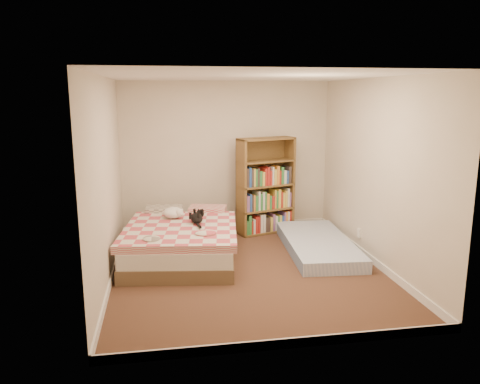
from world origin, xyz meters
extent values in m
cube|color=#43281D|center=(0.00, 0.00, 0.00)|extent=(3.50, 4.00, 0.01)
cube|color=white|center=(0.00, 0.00, 2.50)|extent=(3.50, 4.00, 0.01)
cube|color=beige|center=(0.00, 2.00, 1.25)|extent=(3.50, 0.01, 2.50)
cube|color=beige|center=(0.00, -2.00, 1.25)|extent=(3.50, 0.01, 2.50)
cube|color=beige|center=(-1.75, 0.00, 1.25)|extent=(0.01, 4.00, 2.50)
cube|color=beige|center=(1.75, 0.00, 1.25)|extent=(0.01, 4.00, 2.50)
cube|color=white|center=(0.00, 1.99, 0.05)|extent=(3.50, 0.02, 0.10)
cube|color=white|center=(0.00, -1.99, 0.05)|extent=(3.50, 0.02, 0.10)
cube|color=white|center=(-1.74, 0.00, 0.05)|extent=(0.02, 4.00, 0.10)
cube|color=white|center=(1.74, 0.00, 0.05)|extent=(0.02, 4.00, 0.10)
cube|color=white|center=(1.74, 0.40, 0.30)|extent=(0.03, 0.09, 0.13)
cube|color=brown|center=(-0.83, 0.64, 0.09)|extent=(1.71, 2.24, 0.19)
cube|color=silver|center=(-0.83, 0.64, 0.29)|extent=(1.68, 2.20, 0.21)
cube|color=#C04751|center=(-0.83, 0.64, 0.44)|extent=(1.73, 1.89, 0.10)
cube|color=slate|center=(-1.17, 1.42, 0.48)|extent=(0.61, 0.44, 0.16)
cube|color=#C04751|center=(-0.49, 1.42, 0.48)|extent=(0.61, 0.44, 0.16)
cube|color=#53361C|center=(0.15, 1.65, 0.80)|extent=(0.13, 0.32, 1.59)
cube|color=#53361C|center=(1.07, 1.65, 0.80)|extent=(0.13, 0.32, 1.59)
cube|color=#53361C|center=(0.61, 1.80, 0.80)|extent=(0.92, 0.31, 1.59)
cube|color=#53361C|center=(0.61, 1.65, 0.02)|extent=(1.01, 0.59, 0.03)
cube|color=#53361C|center=(0.61, 1.65, 0.81)|extent=(1.01, 0.59, 0.03)
cube|color=#53361C|center=(0.61, 1.65, 1.57)|extent=(1.01, 0.59, 0.03)
cube|color=#7390C0|center=(1.17, 0.59, 0.09)|extent=(1.05, 2.08, 0.18)
ellipsoid|color=black|center=(-0.62, 0.67, 0.56)|extent=(0.28, 0.42, 0.13)
sphere|color=black|center=(-0.62, 0.88, 0.57)|extent=(0.15, 0.15, 0.12)
cone|color=black|center=(-0.65, 0.92, 0.62)|extent=(0.05, 0.05, 0.04)
cone|color=black|center=(-0.58, 0.92, 0.62)|extent=(0.05, 0.05, 0.04)
cylinder|color=black|center=(-0.52, 0.42, 0.53)|extent=(0.10, 0.22, 0.04)
ellipsoid|color=white|center=(-0.94, 0.98, 0.57)|extent=(0.30, 0.33, 0.16)
sphere|color=white|center=(-0.85, 0.88, 0.59)|extent=(0.13, 0.13, 0.12)
sphere|color=white|center=(-0.80, 0.84, 0.58)|extent=(0.06, 0.06, 0.06)
sphere|color=white|center=(-1.07, 1.04, 0.56)|extent=(0.07, 0.07, 0.07)
camera|label=1|loc=(-1.08, -5.77, 2.29)|focal=35.00mm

